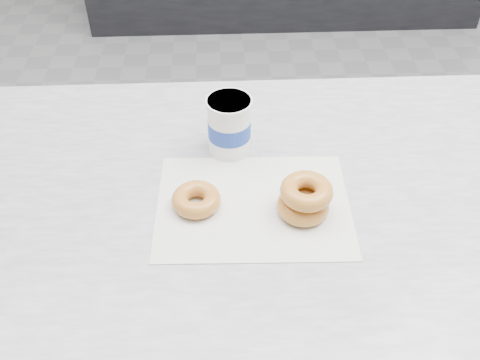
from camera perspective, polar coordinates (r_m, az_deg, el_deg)
The scene contains 6 objects.
ground at distance 2.08m, azimuth 10.33°, elevation -7.46°, with size 5.00×5.00×0.00m, color gray.
counter at distance 1.39m, azimuth 17.24°, elevation -14.35°, with size 3.06×0.76×0.90m.
wax_paper at distance 0.95m, azimuth 1.43°, elevation -2.69°, with size 0.34×0.26×0.00m, color silver.
donut_single at distance 0.94m, azimuth -4.69°, elevation -2.10°, with size 0.09×0.09×0.03m, color orange.
donut_stack at distance 0.92m, azimuth 6.91°, elevation -1.98°, with size 0.11×0.11×0.06m.
coffee_cup at distance 1.02m, azimuth -1.14°, elevation 5.86°, with size 0.11×0.11×0.12m.
Camera 1 is at (-0.43, -1.29, 1.57)m, focal length 40.00 mm.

